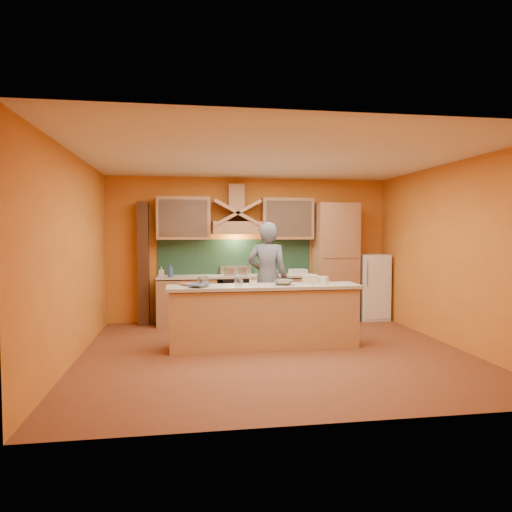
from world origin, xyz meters
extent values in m
cube|color=brown|center=(0.00, 0.00, 0.00)|extent=(5.50, 5.00, 0.01)
cube|color=white|center=(0.00, 0.00, 2.80)|extent=(5.50, 5.00, 0.01)
cube|color=orange|center=(0.00, 2.50, 1.40)|extent=(5.50, 0.02, 2.80)
cube|color=orange|center=(0.00, -2.50, 1.40)|extent=(5.50, 0.02, 2.80)
cube|color=orange|center=(-2.75, 0.00, 1.40)|extent=(0.02, 5.00, 2.80)
cube|color=orange|center=(2.75, 0.00, 1.40)|extent=(0.02, 5.00, 2.80)
cube|color=#AA744E|center=(-1.25, 2.20, 0.43)|extent=(1.10, 0.60, 0.86)
cube|color=#AA744E|center=(0.65, 2.20, 0.43)|extent=(1.10, 0.60, 0.86)
cube|color=beige|center=(-0.30, 2.20, 0.90)|extent=(3.00, 0.62, 0.04)
cube|color=black|center=(-0.30, 2.20, 0.45)|extent=(0.60, 0.58, 0.90)
cube|color=#1A3929|center=(-0.30, 2.48, 1.25)|extent=(3.00, 0.03, 0.70)
cube|color=#AA744E|center=(-0.30, 2.25, 1.82)|extent=(0.92, 0.50, 0.24)
cube|color=#AA744E|center=(-0.30, 2.35, 2.40)|extent=(0.30, 0.30, 0.50)
cube|color=#AA744E|center=(-1.30, 2.33, 2.00)|extent=(1.00, 0.35, 0.80)
cube|color=#AA744E|center=(0.70, 2.33, 2.00)|extent=(1.00, 0.35, 0.80)
cube|color=#AA744E|center=(1.65, 2.20, 1.15)|extent=(0.80, 0.60, 2.30)
cube|color=white|center=(2.40, 2.20, 0.65)|extent=(0.58, 0.60, 1.30)
cube|color=#472816|center=(-2.05, 2.35, 1.15)|extent=(0.20, 0.30, 2.30)
cube|color=tan|center=(-0.10, 0.30, 0.44)|extent=(2.80, 0.55, 0.88)
cube|color=beige|center=(-0.10, 0.30, 0.92)|extent=(2.90, 0.62, 0.05)
imported|color=slate|center=(0.12, 1.28, 0.96)|extent=(0.81, 0.66, 1.92)
cylinder|color=silver|center=(-0.44, 2.12, 0.98)|extent=(0.25, 0.25, 0.16)
cylinder|color=#ADAEB4|center=(-0.18, 2.19, 0.98)|extent=(0.21, 0.21, 0.15)
imported|color=silver|center=(-1.71, 2.13, 1.01)|extent=(0.10, 0.10, 0.19)
imported|color=#344D8F|center=(-1.54, 1.99, 1.05)|extent=(0.14, 0.14, 0.25)
imported|color=silver|center=(0.40, 2.35, 0.96)|extent=(0.33, 0.33, 0.08)
cube|color=white|center=(0.86, 2.07, 0.98)|extent=(0.34, 0.28, 0.11)
imported|color=#AD543D|center=(-1.30, 0.39, 0.96)|extent=(0.34, 0.36, 0.03)
imported|color=#3C5D84|center=(-1.18, 0.26, 0.98)|extent=(0.37, 0.40, 0.02)
cylinder|color=white|center=(-1.02, 0.20, 1.02)|extent=(0.18, 0.18, 0.15)
cylinder|color=white|center=(-0.48, 0.35, 1.01)|extent=(0.16, 0.16, 0.13)
cube|color=white|center=(-0.27, 0.34, 0.99)|extent=(0.11, 0.11, 0.09)
imported|color=silver|center=(0.19, 0.30, 0.98)|extent=(0.41, 0.41, 0.08)
cube|color=beige|center=(0.76, 0.27, 0.95)|extent=(0.26, 0.22, 0.02)
cube|color=beige|center=(0.62, 0.35, 1.02)|extent=(0.24, 0.21, 0.14)
cube|color=beige|center=(0.81, 0.37, 1.00)|extent=(0.23, 0.22, 0.11)
camera|label=1|loc=(-1.26, -6.41, 1.74)|focal=32.00mm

